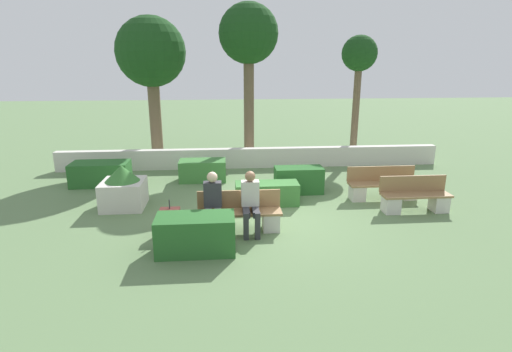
# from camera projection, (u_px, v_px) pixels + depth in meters

# --- Properties ---
(ground_plane) EXTENTS (60.00, 60.00, 0.00)m
(ground_plane) POSITION_uv_depth(u_px,v_px,m) (266.00, 218.00, 9.42)
(ground_plane) COLOR #607F51
(perimeter_wall) EXTENTS (13.13, 0.30, 0.67)m
(perimeter_wall) POSITION_uv_depth(u_px,v_px,m) (251.00, 158.00, 13.84)
(perimeter_wall) COLOR beige
(perimeter_wall) RESTS_ON ground_plane
(bench_front) EXTENTS (1.83, 0.48, 0.85)m
(bench_front) POSITION_uv_depth(u_px,v_px,m) (239.00, 216.00, 8.67)
(bench_front) COLOR #937047
(bench_front) RESTS_ON ground_plane
(bench_left_side) EXTENTS (1.68, 0.49, 0.85)m
(bench_left_side) POSITION_uv_depth(u_px,v_px,m) (415.00, 199.00, 9.79)
(bench_left_side) COLOR #937047
(bench_left_side) RESTS_ON ground_plane
(bench_right_side) EXTENTS (1.86, 0.48, 0.85)m
(bench_right_side) POSITION_uv_depth(u_px,v_px,m) (383.00, 187.00, 10.67)
(bench_right_side) COLOR #937047
(bench_right_side) RESTS_ON ground_plane
(person_seated_man) EXTENTS (0.38, 0.63, 1.35)m
(person_seated_man) POSITION_uv_depth(u_px,v_px,m) (251.00, 200.00, 8.44)
(person_seated_man) COLOR #333338
(person_seated_man) RESTS_ON ground_plane
(person_seated_woman) EXTENTS (0.38, 0.63, 1.35)m
(person_seated_woman) POSITION_uv_depth(u_px,v_px,m) (213.00, 201.00, 8.38)
(person_seated_woman) COLOR slate
(person_seated_woman) RESTS_ON ground_plane
(hedge_block_near_left) EXTENTS (1.33, 0.61, 0.73)m
(hedge_block_near_left) POSITION_uv_depth(u_px,v_px,m) (299.00, 180.00, 11.17)
(hedge_block_near_left) COLOR #286028
(hedge_block_near_left) RESTS_ON ground_plane
(hedge_block_near_right) EXTENTS (1.61, 0.62, 0.57)m
(hedge_block_near_right) POSITION_uv_depth(u_px,v_px,m) (267.00, 194.00, 10.28)
(hedge_block_near_right) COLOR #3D7A38
(hedge_block_near_right) RESTS_ON ground_plane
(hedge_block_mid_left) EXTENTS (1.42, 0.75, 0.64)m
(hedge_block_mid_left) POSITION_uv_depth(u_px,v_px,m) (203.00, 170.00, 12.31)
(hedge_block_mid_left) COLOR #3D7A38
(hedge_block_mid_left) RESTS_ON ground_plane
(hedge_block_mid_right) EXTENTS (1.66, 0.84, 0.69)m
(hedge_block_mid_right) POSITION_uv_depth(u_px,v_px,m) (101.00, 174.00, 11.86)
(hedge_block_mid_right) COLOR #286028
(hedge_block_mid_right) RESTS_ON ground_plane
(hedge_block_far_left) EXTENTS (1.51, 0.74, 0.74)m
(hedge_block_far_left) POSITION_uv_depth(u_px,v_px,m) (196.00, 234.00, 7.68)
(hedge_block_far_left) COLOR #286028
(hedge_block_far_left) RESTS_ON ground_plane
(planter_corner_left) EXTENTS (1.03, 1.03, 1.10)m
(planter_corner_left) POSITION_uv_depth(u_px,v_px,m) (123.00, 188.00, 10.00)
(planter_corner_left) COLOR beige
(planter_corner_left) RESTS_ON ground_plane
(suitcase) EXTENTS (0.42, 0.24, 0.78)m
(suitcase) POSITION_uv_depth(u_px,v_px,m) (170.00, 221.00, 8.49)
(suitcase) COLOR #471E19
(suitcase) RESTS_ON ground_plane
(tree_leftmost) EXTENTS (2.41, 2.41, 5.08)m
(tree_leftmost) POSITION_uv_depth(u_px,v_px,m) (151.00, 54.00, 13.81)
(tree_leftmost) COLOR brown
(tree_leftmost) RESTS_ON ground_plane
(tree_center_left) EXTENTS (2.04, 2.04, 5.49)m
(tree_center_left) POSITION_uv_depth(u_px,v_px,m) (249.00, 38.00, 13.59)
(tree_center_left) COLOR brown
(tree_center_left) RESTS_ON ground_plane
(tree_center_right) EXTENTS (1.29, 1.29, 4.48)m
(tree_center_right) POSITION_uv_depth(u_px,v_px,m) (359.00, 59.00, 14.55)
(tree_center_right) COLOR brown
(tree_center_right) RESTS_ON ground_plane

